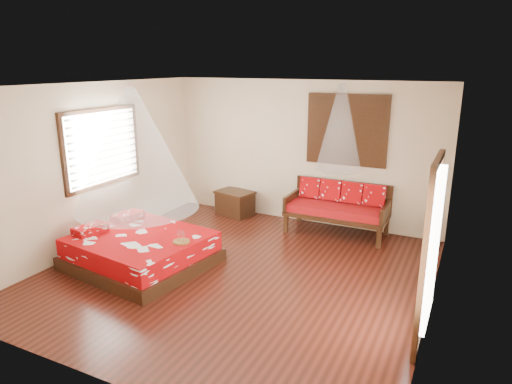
% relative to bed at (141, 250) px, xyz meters
% --- Properties ---
extents(room, '(5.54, 5.54, 2.84)m').
position_rel_bed_xyz_m(room, '(1.52, 0.40, 1.15)').
color(room, '#33120B').
rests_on(room, ground).
extents(bed, '(2.22, 2.06, 0.63)m').
position_rel_bed_xyz_m(bed, '(0.00, 0.00, 0.00)').
color(bed, black).
rests_on(bed, floor).
extents(daybed, '(1.86, 0.82, 0.96)m').
position_rel_bed_xyz_m(daybed, '(2.38, 2.78, 0.27)').
color(daybed, black).
rests_on(daybed, floor).
extents(storage_chest, '(0.85, 0.69, 0.51)m').
position_rel_bed_xyz_m(storage_chest, '(0.15, 2.85, 0.01)').
color(storage_chest, black).
rests_on(storage_chest, floor).
extents(shutter_panel, '(1.52, 0.06, 1.32)m').
position_rel_bed_xyz_m(shutter_panel, '(2.38, 3.11, 1.65)').
color(shutter_panel, black).
rests_on(shutter_panel, wall_back).
extents(window_left, '(0.10, 1.74, 1.34)m').
position_rel_bed_xyz_m(window_left, '(-1.19, 0.60, 1.45)').
color(window_left, black).
rests_on(window_left, wall_left).
extents(glazed_door, '(0.08, 1.02, 2.16)m').
position_rel_bed_xyz_m(glazed_door, '(4.23, -0.20, 0.82)').
color(glazed_door, black).
rests_on(glazed_door, floor).
extents(wine_tray, '(0.25, 0.25, 0.21)m').
position_rel_bed_xyz_m(wine_tray, '(0.76, 0.04, 0.30)').
color(wine_tray, brown).
rests_on(wine_tray, bed).
extents(mosquito_net_main, '(1.86, 1.86, 1.80)m').
position_rel_bed_xyz_m(mosquito_net_main, '(0.02, -0.00, 1.60)').
color(mosquito_net_main, white).
rests_on(mosquito_net_main, ceiling).
extents(mosquito_net_daybed, '(0.82, 0.82, 1.50)m').
position_rel_bed_xyz_m(mosquito_net_daybed, '(2.38, 2.65, 1.75)').
color(mosquito_net_daybed, white).
rests_on(mosquito_net_daybed, ceiling).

